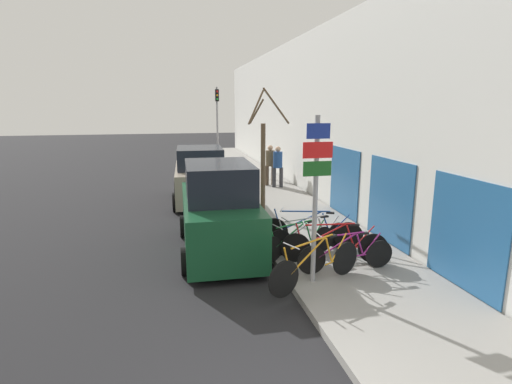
% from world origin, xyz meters
% --- Properties ---
extents(ground_plane, '(80.00, 80.00, 0.00)m').
position_xyz_m(ground_plane, '(0.00, 11.20, 0.00)').
color(ground_plane, black).
extents(sidewalk_curb, '(3.20, 32.00, 0.15)m').
position_xyz_m(sidewalk_curb, '(2.60, 14.00, 0.07)').
color(sidewalk_curb, gray).
rests_on(sidewalk_curb, ground).
extents(building_facade, '(0.23, 32.00, 6.50)m').
position_xyz_m(building_facade, '(4.35, 13.92, 3.23)').
color(building_facade, silver).
rests_on(building_facade, ground).
extents(signpost, '(0.60, 0.12, 3.34)m').
position_xyz_m(signpost, '(1.47, 3.65, 2.05)').
color(signpost, '#939399').
rests_on(signpost, sidewalk_curb).
extents(bicycle_0, '(2.22, 1.04, 0.99)m').
position_xyz_m(bicycle_0, '(1.47, 3.46, 0.57)').
color(bicycle_0, black).
rests_on(bicycle_0, sidewalk_curb).
extents(bicycle_1, '(2.20, 0.44, 0.87)m').
position_xyz_m(bicycle_1, '(2.35, 3.99, 0.52)').
color(bicycle_1, black).
rests_on(bicycle_1, sidewalk_curb).
extents(bicycle_2, '(2.38, 0.68, 0.94)m').
position_xyz_m(bicycle_2, '(2.29, 4.49, 0.55)').
color(bicycle_2, black).
rests_on(bicycle_2, sidewalk_curb).
extents(bicycle_3, '(2.06, 0.71, 0.87)m').
position_xyz_m(bicycle_3, '(1.58, 4.98, 0.52)').
color(bicycle_3, black).
rests_on(bicycle_3, sidewalk_curb).
extents(bicycle_4, '(2.24, 0.50, 0.90)m').
position_xyz_m(bicycle_4, '(1.97, 5.26, 0.53)').
color(bicycle_4, black).
rests_on(bicycle_4, sidewalk_curb).
extents(bicycle_5, '(2.36, 1.05, 0.98)m').
position_xyz_m(bicycle_5, '(2.11, 5.54, 0.57)').
color(bicycle_5, black).
rests_on(bicycle_5, sidewalk_curb).
extents(parked_car_0, '(2.05, 4.33, 2.30)m').
position_xyz_m(parked_car_0, '(-0.12, 6.14, 1.04)').
color(parked_car_0, '#144728').
rests_on(parked_car_0, ground).
extents(parked_car_1, '(2.19, 4.27, 2.13)m').
position_xyz_m(parked_car_1, '(-0.15, 11.60, 0.98)').
color(parked_car_1, gray).
rests_on(parked_car_1, ground).
extents(pedestrian_near, '(0.45, 0.40, 1.79)m').
position_xyz_m(pedestrian_near, '(3.32, 13.06, 1.18)').
color(pedestrian_near, '#333338').
rests_on(pedestrian_near, sidewalk_curb).
extents(pedestrian_far, '(0.46, 0.40, 1.79)m').
position_xyz_m(pedestrian_far, '(3.12, 13.61, 1.19)').
color(pedestrian_far, '#4C3D2D').
rests_on(pedestrian_far, sidewalk_curb).
extents(street_tree, '(1.36, 0.66, 4.06)m').
position_xyz_m(street_tree, '(1.63, 8.70, 1.94)').
color(street_tree, brown).
rests_on(street_tree, sidewalk_curb).
extents(traffic_light, '(0.20, 0.30, 4.50)m').
position_xyz_m(traffic_light, '(1.42, 18.78, 3.03)').
color(traffic_light, '#939399').
rests_on(traffic_light, sidewalk_curb).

